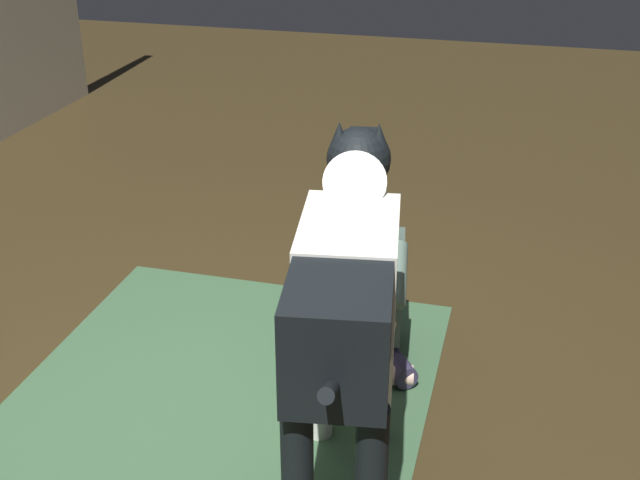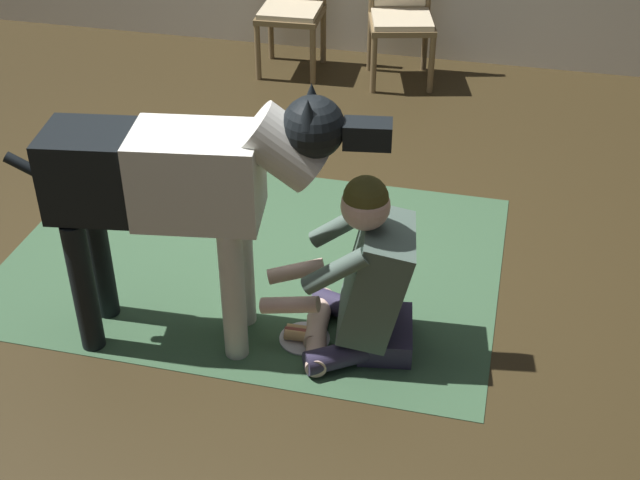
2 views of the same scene
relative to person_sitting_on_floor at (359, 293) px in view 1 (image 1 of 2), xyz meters
The scene contains 5 objects.
ground_plane 0.90m from the person_sitting_on_floor, 150.09° to the left, with size 15.43×15.43×0.00m, color #332814.
area_rug 0.93m from the person_sitting_on_floor, 142.45° to the left, with size 2.54×1.82×0.01m, color #37583A.
person_sitting_on_floor is the anchor object (origin of this frame).
large_dog 0.89m from the person_sitting_on_floor, behind, with size 1.61×0.46×1.25m.
hot_dog_on_plate 0.43m from the person_sitting_on_floor, behind, with size 0.24×0.24×0.06m.
Camera 1 is at (-2.49, -1.08, 2.24)m, focal length 46.06 mm.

